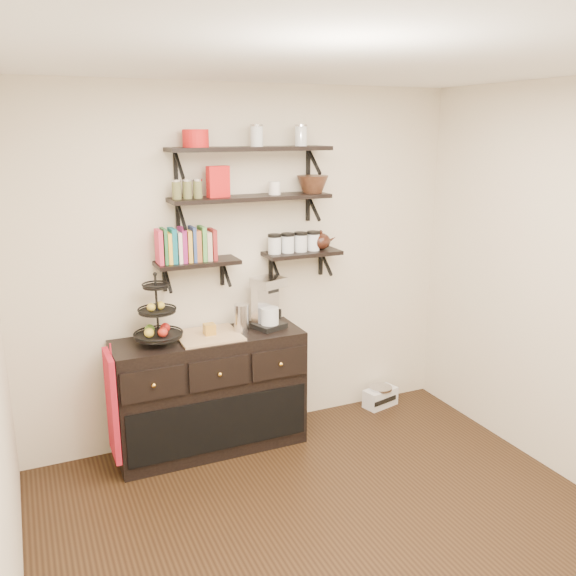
{
  "coord_description": "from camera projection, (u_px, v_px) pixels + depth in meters",
  "views": [
    {
      "loc": [
        -1.58,
        -2.58,
        2.38
      ],
      "look_at": [
        0.09,
        1.15,
        1.3
      ],
      "focal_mm": 38.0,
      "sensor_mm": 36.0,
      "label": 1
    }
  ],
  "objects": [
    {
      "name": "floor",
      "position": [
        356.0,
        555.0,
        3.5
      ],
      "size": [
        3.5,
        3.5,
        0.0
      ],
      "primitive_type": "plane",
      "color": "black",
      "rests_on": "ground"
    },
    {
      "name": "ceiling",
      "position": [
        372.0,
        56.0,
        2.82
      ],
      "size": [
        3.5,
        3.5,
        0.02
      ],
      "primitive_type": "cube",
      "color": "white",
      "rests_on": "back_wall"
    },
    {
      "name": "back_wall",
      "position": [
        246.0,
        265.0,
        4.7
      ],
      "size": [
        3.5,
        0.02,
        2.7
      ],
      "primitive_type": "cube",
      "color": "beige",
      "rests_on": "ground"
    },
    {
      "name": "shelf_top",
      "position": [
        250.0,
        149.0,
        4.36
      ],
      "size": [
        1.2,
        0.27,
        0.23
      ],
      "color": "black",
      "rests_on": "back_wall"
    },
    {
      "name": "shelf_mid",
      "position": [
        251.0,
        198.0,
        4.45
      ],
      "size": [
        1.2,
        0.27,
        0.23
      ],
      "color": "black",
      "rests_on": "back_wall"
    },
    {
      "name": "shelf_low_left",
      "position": [
        197.0,
        263.0,
        4.41
      ],
      "size": [
        0.6,
        0.25,
        0.23
      ],
      "color": "black",
      "rests_on": "back_wall"
    },
    {
      "name": "shelf_low_right",
      "position": [
        302.0,
        254.0,
        4.75
      ],
      "size": [
        0.6,
        0.25,
        0.23
      ],
      "color": "black",
      "rests_on": "back_wall"
    },
    {
      "name": "cookbooks",
      "position": [
        189.0,
        245.0,
        4.36
      ],
      "size": [
        0.43,
        0.15,
        0.26
      ],
      "color": "#D63150",
      "rests_on": "shelf_low_left"
    },
    {
      "name": "glass_canisters",
      "position": [
        294.0,
        244.0,
        4.7
      ],
      "size": [
        0.43,
        0.1,
        0.13
      ],
      "color": "silver",
      "rests_on": "shelf_low_right"
    },
    {
      "name": "sideboard",
      "position": [
        210.0,
        393.0,
        4.57
      ],
      "size": [
        1.4,
        0.5,
        0.92
      ],
      "color": "black",
      "rests_on": "floor"
    },
    {
      "name": "fruit_stand",
      "position": [
        158.0,
        320.0,
        4.27
      ],
      "size": [
        0.34,
        0.34,
        0.5
      ],
      "rotation": [
        0.0,
        0.0,
        -0.08
      ],
      "color": "black",
      "rests_on": "sideboard"
    },
    {
      "name": "candle",
      "position": [
        209.0,
        329.0,
        4.45
      ],
      "size": [
        0.08,
        0.08,
        0.08
      ],
      "primitive_type": "cube",
      "color": "#AD7B27",
      "rests_on": "sideboard"
    },
    {
      "name": "coffee_maker",
      "position": [
        267.0,
        303.0,
        4.62
      ],
      "size": [
        0.27,
        0.27,
        0.4
      ],
      "rotation": [
        0.0,
        0.0,
        0.34
      ],
      "color": "black",
      "rests_on": "sideboard"
    },
    {
      "name": "thermal_carafe",
      "position": [
        242.0,
        319.0,
        4.51
      ],
      "size": [
        0.11,
        0.11,
        0.22
      ],
      "primitive_type": "cylinder",
      "color": "silver",
      "rests_on": "sideboard"
    },
    {
      "name": "apron",
      "position": [
        112.0,
        406.0,
        4.17
      ],
      "size": [
        0.04,
        0.32,
        0.75
      ],
      "primitive_type": "cube",
      "color": "#A81226",
      "rests_on": "sideboard"
    },
    {
      "name": "radio",
      "position": [
        380.0,
        396.0,
        5.36
      ],
      "size": [
        0.33,
        0.24,
        0.18
      ],
      "rotation": [
        0.0,
        0.0,
        0.24
      ],
      "color": "silver",
      "rests_on": "floor"
    },
    {
      "name": "recipe_box",
      "position": [
        218.0,
        182.0,
        4.32
      ],
      "size": [
        0.17,
        0.09,
        0.22
      ],
      "primitive_type": "cube",
      "rotation": [
        0.0,
        0.0,
        0.16
      ],
      "color": "red",
      "rests_on": "shelf_mid"
    },
    {
      "name": "walnut_bowl",
      "position": [
        313.0,
        184.0,
        4.63
      ],
      "size": [
        0.24,
        0.24,
        0.13
      ],
      "primitive_type": null,
      "color": "black",
      "rests_on": "shelf_mid"
    },
    {
      "name": "ramekins",
      "position": [
        275.0,
        188.0,
        4.51
      ],
      "size": [
        0.09,
        0.09,
        0.1
      ],
      "primitive_type": "cylinder",
      "color": "white",
      "rests_on": "shelf_mid"
    },
    {
      "name": "teapot",
      "position": [
        321.0,
        240.0,
        4.78
      ],
      "size": [
        0.22,
        0.17,
        0.16
      ],
      "primitive_type": null,
      "rotation": [
        0.0,
        0.0,
        -0.07
      ],
      "color": "black",
      "rests_on": "shelf_low_right"
    },
    {
      "name": "red_pot",
      "position": [
        196.0,
        138.0,
        4.18
      ],
      "size": [
        0.18,
        0.18,
        0.12
      ],
      "primitive_type": "cylinder",
      "color": "red",
      "rests_on": "shelf_top"
    }
  ]
}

